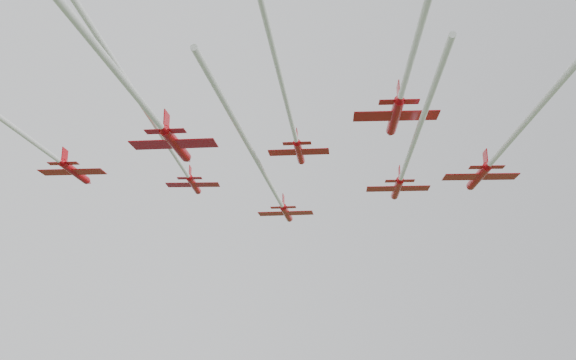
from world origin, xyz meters
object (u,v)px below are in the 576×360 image
object	(u,v)px
jet_row3_right	(517,132)
jet_row4_left	(143,104)
jet_row2_right	(406,165)
jet_row4_right	(414,50)
jet_row3_mid	(285,94)
jet_lead	(271,186)
jet_row2_left	(172,152)
jet_row3_left	(13,127)

from	to	relation	value
jet_row3_right	jet_row4_left	xyz separation A→B (m)	(-39.81, 3.01, -0.02)
jet_row2_right	jet_row4_right	xyz separation A→B (m)	(-12.26, -27.32, 1.61)
jet_row3_mid	jet_row4_left	distance (m)	14.69
jet_lead	jet_row2_left	xyz separation A→B (m)	(-15.61, -6.59, 1.97)
jet_lead	jet_row3_mid	distance (m)	31.35
jet_row3_mid	jet_row4_right	size ratio (longest dim) A/B	1.02
jet_row2_right	jet_row3_left	xyz separation A→B (m)	(-48.94, -1.48, -0.15)
jet_row4_left	jet_row4_right	world-z (taller)	jet_row4_right
jet_lead	jet_row3_right	xyz separation A→B (m)	(19.02, -34.05, -1.49)
jet_row2_right	jet_row3_left	size ratio (longest dim) A/B	0.82
jet_row4_right	jet_lead	bearing A→B (deg)	111.98
jet_row4_left	jet_row3_left	bearing A→B (deg)	155.66
jet_row2_right	jet_row3_mid	distance (m)	25.83
jet_lead	jet_row2_right	xyz separation A→B (m)	(14.62, -15.71, -0.09)
jet_row3_right	jet_row4_right	bearing A→B (deg)	-133.48
jet_lead	jet_row2_right	bearing A→B (deg)	-24.27
jet_row2_right	jet_row3_right	size ratio (longest dim) A/B	0.79
jet_row2_right	jet_row3_right	xyz separation A→B (m)	(4.40, -18.34, -1.41)
jet_row3_right	jet_row4_left	distance (m)	39.93
jet_row2_right	jet_row4_right	bearing A→B (deg)	-94.51
jet_row2_right	jet_row2_left	bearing A→B (deg)	-177.12
jet_row3_mid	jet_row4_left	bearing A→B (deg)	-157.26
jet_row4_right	jet_row3_mid	bearing A→B (deg)	144.12
jet_row4_left	jet_lead	bearing A→B (deg)	77.52
jet_row3_mid	jet_row3_right	bearing A→B (deg)	13.64
jet_row3_mid	jet_lead	bearing A→B (deg)	99.46
jet_row2_left	jet_lead	bearing A→B (deg)	40.50
jet_lead	jet_row4_left	size ratio (longest dim) A/B	1.24
jet_row2_left	jet_row4_right	world-z (taller)	jet_row2_left
jet_lead	jet_row2_right	distance (m)	21.45
jet_row2_left	jet_row2_right	bearing A→B (deg)	0.82
jet_row2_left	jet_row3_right	xyz separation A→B (m)	(34.62, -27.46, -3.46)
jet_row2_right	jet_row4_right	distance (m)	29.99
jet_row2_right	jet_row3_right	bearing A→B (deg)	-56.85
jet_row2_right	jet_row3_right	world-z (taller)	jet_row2_right
jet_row4_left	jet_row4_right	distance (m)	26.25
jet_lead	jet_row4_left	world-z (taller)	jet_lead
jet_row2_right	jet_row3_right	distance (m)	18.92
jet_row3_left	jet_row3_mid	size ratio (longest dim) A/B	0.99
jet_row3_left	jet_row4_right	xyz separation A→B (m)	(36.68, -25.84, 1.76)
jet_row3_left	jet_row2_left	bearing A→B (deg)	49.48
jet_row2_left	jet_row4_left	distance (m)	25.23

